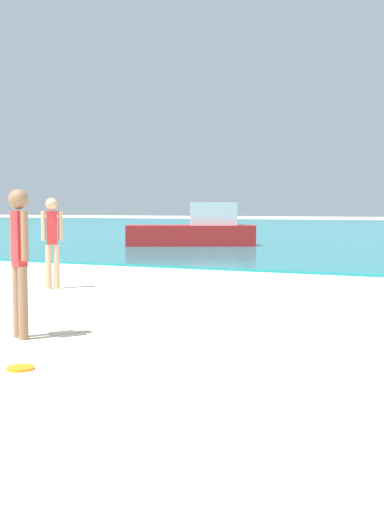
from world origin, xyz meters
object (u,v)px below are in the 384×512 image
person_distant (52,237)px  boat_near (196,231)px  person_standing (19,254)px  frisbee (20,368)px

person_distant → boat_near: boat_near is taller
person_standing → boat_near: size_ratio=0.34×
person_distant → frisbee: bearing=84.1°
boat_near → person_distant: bearing=76.5°
person_distant → person_standing: bearing=82.5°
person_standing → frisbee: bearing=-23.1°
frisbee → boat_near: bearing=108.8°
person_standing → frisbee: 1.67m
person_standing → person_distant: (-2.31, 3.70, -0.02)m
person_standing → boat_near: person_standing is taller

